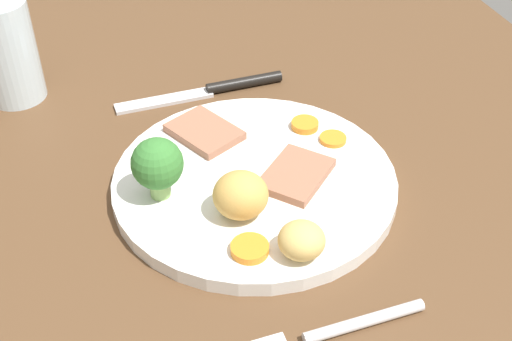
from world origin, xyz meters
The scene contains 13 objects.
dining_table centered at (0.00, 0.00, 1.80)cm, with size 120.00×84.00×3.60cm, color brown.
dinner_plate centered at (-0.43, -1.31, 4.30)cm, with size 25.44×25.44×1.40cm, color white.
meat_slice_main centered at (-1.34, -4.73, 5.40)cm, with size 6.72×4.84×0.80cm, color #9E664C.
meat_slice_under centered at (7.36, 1.49, 5.40)cm, with size 6.66×4.87×0.80cm, color #9E664C.
roast_potato_left centered at (-4.30, 1.20, 7.01)cm, with size 4.63×4.40×4.02cm, color tan.
roast_potato_right centered at (-10.12, -2.02, 6.43)cm, with size 3.71×3.74×2.85cm, color #D8B260.
carrot_coin_front centered at (-8.79, 1.77, 5.34)cm, with size 3.06×3.06×0.68cm, color orange.
carrot_coin_back centered at (2.90, -10.01, 5.21)cm, with size 2.56×2.56×0.42cm, color orange.
carrot_coin_side centered at (5.71, -8.19, 5.34)cm, with size 2.67×2.67×0.67cm, color orange.
broccoli_floret centered at (-0.16, 7.18, 8.30)cm, with size 4.46×4.46×5.68cm.
fork centered at (-17.19, -1.04, 3.99)cm, with size 2.17×15.29×0.90cm.
knife centered at (16.52, -1.90, 4.05)cm, with size 2.18×18.54×1.20cm.
water_glass centered at (22.13, 18.61, 9.07)cm, with size 6.07×6.07×10.93cm, color silver.
Camera 1 is at (-44.61, 12.28, 43.72)cm, focal length 47.65 mm.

